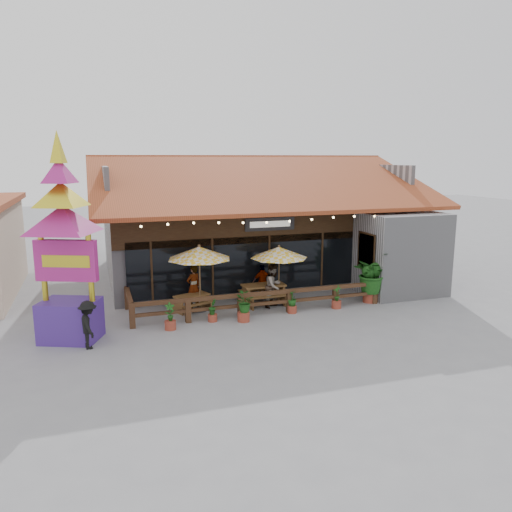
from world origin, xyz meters
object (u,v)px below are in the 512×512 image
object	(u,v)px
tropical_plant	(371,274)
thai_sign_tower	(63,225)
picnic_table_right	(263,291)
umbrella_left	(199,253)
umbrella_right	(279,253)
pedestrian	(88,325)
picnic_table_left	(192,300)

from	to	relation	value
tropical_plant	thai_sign_tower	bearing A→B (deg)	-176.19
picnic_table_right	thai_sign_tower	size ratio (longest dim) A/B	0.24
umbrella_left	tropical_plant	bearing A→B (deg)	-8.09
picnic_table_right	umbrella_right	bearing A→B (deg)	-20.73
picnic_table_right	thai_sign_tower	bearing A→B (deg)	-165.67
thai_sign_tower	pedestrian	size ratio (longest dim) A/B	4.70
picnic_table_right	tropical_plant	xyz separation A→B (m)	(4.34, -1.11, 0.65)
thai_sign_tower	tropical_plant	distance (m)	12.07
picnic_table_right	thai_sign_tower	xyz separation A→B (m)	(-7.41, -1.89, 3.29)
picnic_table_left	pedestrian	xyz separation A→B (m)	(-3.86, -2.87, 0.33)
picnic_table_left	picnic_table_right	size ratio (longest dim) A/B	0.95
umbrella_right	tropical_plant	distance (m)	3.98
picnic_table_left	pedestrian	world-z (taller)	pedestrian
pedestrian	thai_sign_tower	bearing A→B (deg)	20.96
picnic_table_left	thai_sign_tower	xyz separation A→B (m)	(-4.42, -1.90, 3.42)
picnic_table_left	pedestrian	size ratio (longest dim) A/B	1.09
umbrella_right	pedestrian	world-z (taller)	umbrella_right
umbrella_left	pedestrian	bearing A→B (deg)	-146.60
thai_sign_tower	pedestrian	distance (m)	3.28
umbrella_left	umbrella_right	size ratio (longest dim) A/B	1.03
picnic_table_left	thai_sign_tower	size ratio (longest dim) A/B	0.23
picnic_table_left	pedestrian	bearing A→B (deg)	-143.31
umbrella_right	picnic_table_left	bearing A→B (deg)	176.30
umbrella_left	umbrella_right	distance (m)	3.27
thai_sign_tower	umbrella_right	bearing A→B (deg)	11.81
tropical_plant	umbrella_right	bearing A→B (deg)	166.68
thai_sign_tower	pedestrian	world-z (taller)	thai_sign_tower
umbrella_left	tropical_plant	xyz separation A→B (m)	(7.02, -1.00, -1.11)
umbrella_right	pedestrian	bearing A→B (deg)	-160.43
picnic_table_left	umbrella_left	bearing A→B (deg)	-21.13
thai_sign_tower	picnic_table_right	bearing A→B (deg)	14.33
picnic_table_left	tropical_plant	world-z (taller)	tropical_plant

